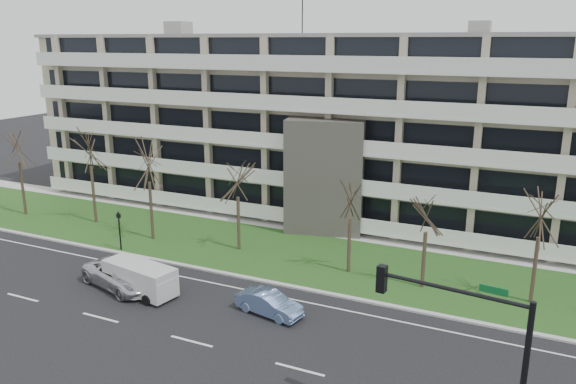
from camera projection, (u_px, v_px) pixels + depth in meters
The scene contains 18 objects.
ground at pixel (192, 341), 28.50m from camera, with size 160.00×160.00×0.00m, color black.
grass_verge at pixel (296, 255), 39.88m from camera, with size 90.00×10.00×0.06m, color #234517.
curb at pixel (264, 281), 35.49m from camera, with size 90.00×0.35×0.12m, color #B2B2AD.
sidewalk at pixel (324, 231), 44.70m from camera, with size 90.00×2.00×0.08m, color #B2B2AD.
lane_edge_line at pixel (252, 291), 34.19m from camera, with size 90.00×0.12×0.01m, color white.
apartment_building at pixel (354, 125), 48.69m from camera, with size 60.50×15.10×18.75m.
silver_pickup at pixel (122, 275), 34.62m from camera, with size 2.66×5.76×1.60m, color silver.
blue_sedan at pixel (269, 303), 31.18m from camera, with size 1.38×3.95×1.30m, color #7795CF.
white_van at pixel (141, 276), 33.60m from camera, with size 5.06×2.61×1.87m.
traffic_signal at pixel (470, 343), 20.07m from camera, with size 5.73×1.06×6.67m.
pedestrian_signal at pixel (119, 226), 40.36m from camera, with size 0.33×0.29×2.93m.
tree_0 at pixel (17, 141), 47.42m from camera, with size 4.18×4.18×8.36m.
tree_1 at pixel (89, 144), 45.27m from camera, with size 4.30×4.30×8.60m.
tree_2 at pixel (148, 159), 41.45m from camera, with size 4.05×4.05×8.11m.
tree_3 at pixel (237, 176), 39.51m from camera, with size 3.56×3.56×7.12m.
tree_4 at pixel (351, 196), 35.61m from camera, with size 3.35×3.35×6.70m.
tree_5 at pixel (427, 210), 33.38m from camera, with size 3.23×3.23×6.47m.
tree_6 at pixel (542, 211), 31.23m from camera, with size 3.61×3.61×7.21m.
Camera 1 is at (15.14, -21.10, 14.82)m, focal length 35.00 mm.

